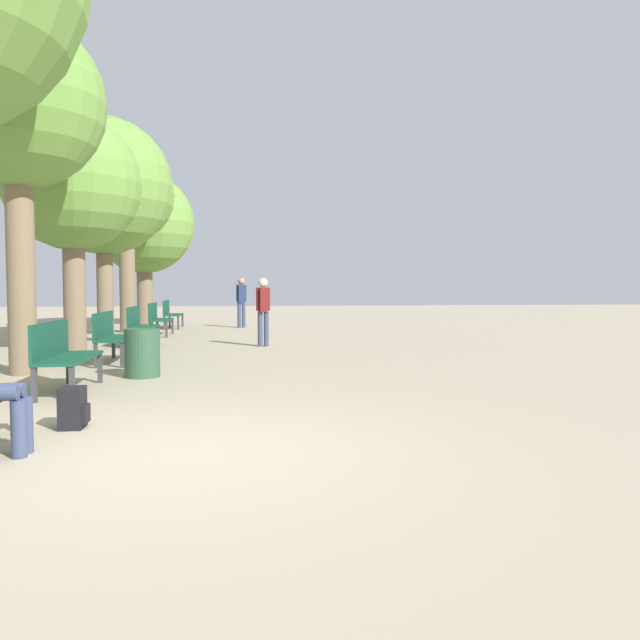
% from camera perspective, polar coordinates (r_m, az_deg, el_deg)
% --- Properties ---
extents(ground_plane, '(80.00, 80.00, 0.00)m').
position_cam_1_polar(ground_plane, '(5.57, -13.07, -11.67)').
color(ground_plane, tan).
extents(bench_row_1, '(0.53, 1.61, 0.94)m').
position_cam_1_polar(bench_row_1, '(9.02, -22.57, -2.69)').
color(bench_row_1, '#144733').
rests_on(bench_row_1, ground_plane).
extents(bench_row_2, '(0.53, 1.61, 0.94)m').
position_cam_1_polar(bench_row_2, '(12.14, -18.54, -1.19)').
color(bench_row_2, '#144733').
rests_on(bench_row_2, ground_plane).
extents(bench_row_3, '(0.53, 1.61, 0.94)m').
position_cam_1_polar(bench_row_3, '(15.31, -16.17, -0.30)').
color(bench_row_3, '#144733').
rests_on(bench_row_3, ground_plane).
extents(bench_row_4, '(0.53, 1.61, 0.94)m').
position_cam_1_polar(bench_row_4, '(18.49, -14.61, 0.29)').
color(bench_row_4, '#144733').
rests_on(bench_row_4, ground_plane).
extents(bench_row_5, '(0.53, 1.61, 0.94)m').
position_cam_1_polar(bench_row_5, '(21.69, -13.51, 0.70)').
color(bench_row_5, '#144733').
rests_on(bench_row_5, ground_plane).
extents(tree_row_1, '(2.72, 2.72, 5.68)m').
position_cam_1_polar(tree_row_1, '(11.38, -25.98, 17.19)').
color(tree_row_1, '#7A664C').
rests_on(tree_row_1, ground_plane).
extents(tree_row_2, '(2.81, 2.81, 4.98)m').
position_cam_1_polar(tree_row_2, '(14.22, -21.71, 11.38)').
color(tree_row_2, '#7A664C').
rests_on(tree_row_2, ground_plane).
extents(tree_row_3, '(3.48, 3.48, 5.71)m').
position_cam_1_polar(tree_row_3, '(17.13, -19.22, 11.41)').
color(tree_row_3, '#7A664C').
rests_on(tree_row_3, ground_plane).
extents(tree_row_4, '(2.93, 2.93, 5.69)m').
position_cam_1_polar(tree_row_4, '(20.24, -17.32, 10.71)').
color(tree_row_4, '#7A664C').
rests_on(tree_row_4, ground_plane).
extents(tree_row_5, '(3.60, 3.60, 5.49)m').
position_cam_1_polar(tree_row_5, '(23.57, -15.81, 8.41)').
color(tree_row_5, '#7A664C').
rests_on(tree_row_5, ground_plane).
extents(backpack, '(0.26, 0.29, 0.41)m').
position_cam_1_polar(backpack, '(6.73, -21.64, -7.49)').
color(backpack, black).
rests_on(backpack, ground_plane).
extents(pedestrian_near, '(0.35, 0.26, 1.71)m').
position_cam_1_polar(pedestrian_near, '(21.53, -7.20, 1.91)').
color(pedestrian_near, '#384260').
rests_on(pedestrian_near, ground_plane).
extents(pedestrian_mid, '(0.33, 0.25, 1.61)m').
position_cam_1_polar(pedestrian_mid, '(14.72, -5.22, 1.17)').
color(pedestrian_mid, '#384260').
rests_on(pedestrian_mid, ground_plane).
extents(trash_bin, '(0.54, 0.54, 0.76)m').
position_cam_1_polar(trash_bin, '(10.10, -15.95, -2.91)').
color(trash_bin, '#2D5138').
rests_on(trash_bin, ground_plane).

